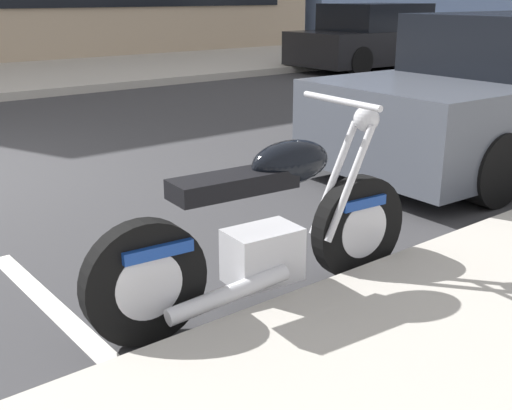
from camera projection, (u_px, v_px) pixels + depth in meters
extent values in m
cube|color=#ADA89E|center=(328.00, 53.00, 17.96)|extent=(120.00, 5.00, 0.14)
cube|color=silver|center=(67.00, 320.00, 3.39)|extent=(0.12, 2.20, 0.01)
cylinder|color=black|center=(358.00, 227.00, 3.83)|extent=(0.65, 0.17, 0.64)
cylinder|color=silver|center=(358.00, 227.00, 3.83)|extent=(0.36, 0.15, 0.35)
cylinder|color=black|center=(145.00, 282.00, 3.10)|extent=(0.65, 0.17, 0.64)
cylinder|color=silver|center=(145.00, 282.00, 3.10)|extent=(0.36, 0.15, 0.35)
cube|color=silver|center=(263.00, 255.00, 3.47)|extent=(0.42, 0.29, 0.30)
cube|color=black|center=(234.00, 184.00, 3.24)|extent=(0.70, 0.28, 0.10)
ellipsoid|color=black|center=(291.00, 162.00, 3.41)|extent=(0.50, 0.28, 0.24)
cube|color=navy|center=(152.00, 247.00, 3.07)|extent=(0.37, 0.21, 0.06)
cube|color=navy|center=(357.00, 200.00, 3.77)|extent=(0.33, 0.19, 0.06)
cylinder|color=silver|center=(334.00, 178.00, 3.71)|extent=(0.34, 0.07, 0.65)
cylinder|color=silver|center=(350.00, 184.00, 3.60)|extent=(0.34, 0.07, 0.65)
cylinder|color=silver|center=(341.00, 101.00, 3.49)|extent=(0.09, 0.62, 0.04)
sphere|color=silver|center=(366.00, 119.00, 3.63)|extent=(0.15, 0.15, 0.15)
cylinder|color=silver|center=(229.00, 294.00, 3.23)|extent=(0.71, 0.15, 0.16)
cylinder|color=black|center=(355.00, 136.00, 6.34)|extent=(0.63, 0.25, 0.62)
cylinder|color=black|center=(492.00, 169.00, 5.14)|extent=(0.63, 0.25, 0.62)
cube|color=black|center=(375.00, 46.00, 14.63)|extent=(4.15, 1.86, 0.72)
cube|color=black|center=(375.00, 17.00, 14.39)|extent=(2.18, 1.68, 0.58)
cylinder|color=black|center=(359.00, 62.00, 13.29)|extent=(0.62, 0.23, 0.62)
cylinder|color=black|center=(307.00, 56.00, 14.52)|extent=(0.62, 0.23, 0.62)
cylinder|color=black|center=(440.00, 54.00, 14.87)|extent=(0.62, 0.23, 0.62)
cylinder|color=black|center=(387.00, 50.00, 16.09)|extent=(0.62, 0.23, 0.62)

